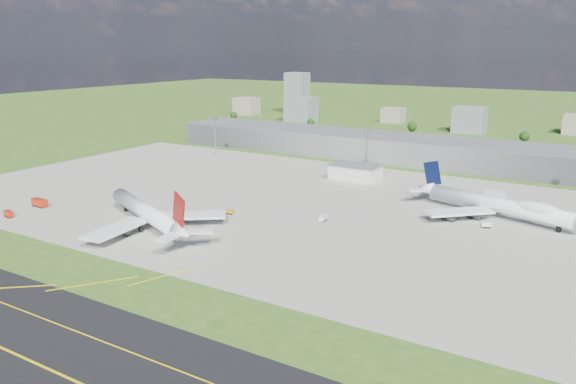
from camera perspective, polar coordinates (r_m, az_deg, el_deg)
The scene contains 22 objects.
ground at distance 363.03m, azimuth 8.68°, elevation 3.03°, with size 1400.00×1400.00×0.00m, color #304D18.
apron at distance 262.49m, azimuth 1.34°, elevation -1.26°, with size 360.00×190.00×0.08m, color gray.
terminal at distance 375.32m, azimuth 9.62°, elevation 4.53°, with size 300.00×42.00×15.00m, color slate.
ops_building at distance 313.40m, azimuth 6.84°, elevation 2.01°, with size 26.00×16.00×8.00m, color silver.
mast_west at distance 380.71m, azimuth -7.43°, elevation 6.31°, with size 3.50×2.00×25.90m.
mast_center at distance 324.26m, azimuth 8.02°, elevation 4.86°, with size 3.50×2.00×25.90m.
airliner_red_twin at distance 234.56m, azimuth -13.98°, elevation -2.20°, with size 73.78×55.63×21.40m.
airliner_blue_quad at distance 256.77m, azimuth 20.59°, elevation -1.27°, with size 76.56×58.79×20.43m.
fire_truck at distance 282.13m, azimuth -23.91°, elevation -1.03°, with size 8.51×3.58×3.71m.
crash_tender at distance 270.82m, azimuth -26.52°, elevation -2.03°, with size 5.72×3.45×2.84m.
tug_yellow at distance 248.26m, azimuth -5.94°, elevation -2.05°, with size 3.95×2.79×1.79m.
van_white_near at distance 237.29m, azimuth 3.57°, elevation -2.71°, with size 2.52×4.94×2.46m.
van_white_far at distance 242.30m, azimuth 19.48°, elevation -3.22°, with size 4.42×3.80×2.15m.
bldg_far_w at distance 616.03m, azimuth -4.24°, elevation 8.70°, with size 24.00×20.00×18.00m, color gray.
bldg_w at distance 555.91m, azimuth 1.35°, elevation 8.42°, with size 28.00×22.00×24.00m, color slate.
bldg_cw at distance 558.42m, azimuth 10.63°, elevation 7.68°, with size 20.00×18.00×14.00m, color gray.
bldg_c at distance 506.12m, azimuth 17.96°, elevation 6.99°, with size 26.00×20.00×22.00m, color slate.
bldg_tall_w at distance 626.64m, azimuth 0.93°, elevation 10.03°, with size 22.00×20.00×44.00m, color slate.
tree_far_w at distance 564.59m, azimuth -5.53°, elevation 7.75°, with size 7.20×7.20×8.80m.
tree_w at distance 511.85m, azimuth 2.31°, elevation 7.07°, with size 6.75×6.75×8.25m.
tree_c at distance 489.12m, azimuth 12.50°, elevation 6.50°, with size 8.10×8.10×9.90m.
tree_e at distance 463.43m, azimuth 22.88°, elevation 5.23°, with size 7.65×7.65×9.35m.
Camera 1 is at (135.87, -178.92, 71.68)m, focal length 35.00 mm.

